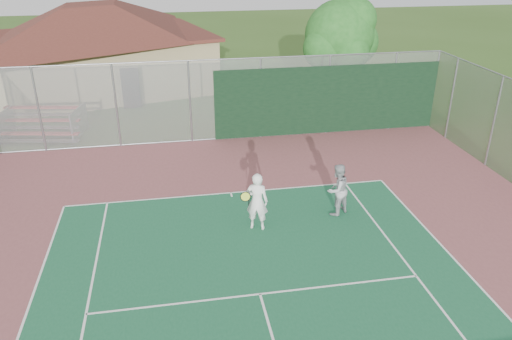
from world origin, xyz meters
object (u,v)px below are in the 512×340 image
Objects in this scene: player_white_front at (257,202)px; player_grey_back at (337,190)px; bleachers at (41,123)px; tree at (341,37)px; clubhouse at (95,39)px.

player_grey_back is (2.62, 0.43, -0.07)m from player_white_front.
bleachers is 14.38m from tree.
clubhouse is 8.17m from bleachers.
clubhouse reaches higher than player_white_front.
clubhouse is 2.70× the size of tree.
bleachers is (-1.68, -7.68, -2.22)m from clubhouse.
tree is 3.06× the size of player_white_front.
player_white_front is at bearing -84.42° from clubhouse.
bleachers is 13.66m from player_grey_back.
player_grey_back is at bearing -76.38° from clubhouse.
clubhouse reaches higher than bleachers.
bleachers is 12.09m from player_white_front.
bleachers is at bearing -29.69° from player_white_front.
player_white_front is 1.07× the size of player_grey_back.
player_grey_back is (8.82, -16.41, -2.03)m from clubhouse.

